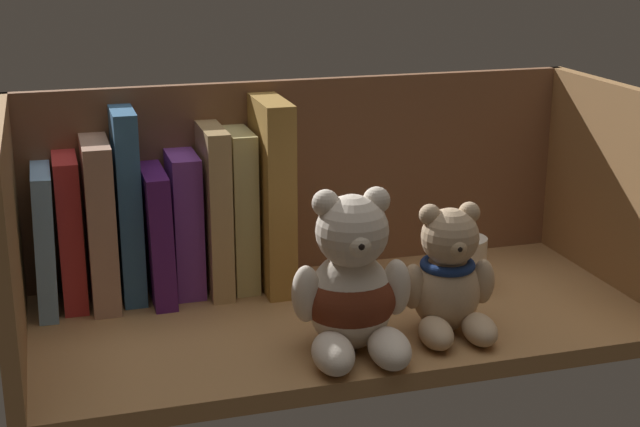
{
  "coord_description": "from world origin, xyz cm",
  "views": [
    {
      "loc": [
        -30.61,
        -93.89,
        44.38
      ],
      "look_at": [
        -2.63,
        0.0,
        14.25
      ],
      "focal_mm": 52.69,
      "sensor_mm": 36.0,
      "label": 1
    }
  ],
  "objects_px": {
    "teddy_bear_smaller": "(449,279)",
    "pillar_candle": "(463,262)",
    "book_1": "(70,229)",
    "book_6": "(212,207)",
    "book_2": "(99,220)",
    "book_0": "(44,236)",
    "book_7": "(239,208)",
    "book_5": "(184,222)",
    "book_3": "(127,204)",
    "book_4": "(155,230)",
    "book_8": "(268,191)",
    "teddy_bear_larger": "(352,289)"
  },
  "relations": [
    {
      "from": "book_0",
      "to": "book_4",
      "type": "distance_m",
      "value": 0.13
    },
    {
      "from": "book_7",
      "to": "teddy_bear_larger",
      "type": "xyz_separation_m",
      "value": [
        0.07,
        -0.22,
        -0.03
      ]
    },
    {
      "from": "book_0",
      "to": "book_4",
      "type": "bearing_deg",
      "value": 0.0
    },
    {
      "from": "book_1",
      "to": "book_5",
      "type": "xyz_separation_m",
      "value": [
        0.13,
        0.0,
        -0.0
      ]
    },
    {
      "from": "book_2",
      "to": "book_5",
      "type": "xyz_separation_m",
      "value": [
        0.1,
        0.0,
        -0.01
      ]
    },
    {
      "from": "book_0",
      "to": "book_5",
      "type": "relative_size",
      "value": 0.97
    },
    {
      "from": "book_7",
      "to": "book_8",
      "type": "height_order",
      "value": "book_8"
    },
    {
      "from": "book_1",
      "to": "book_6",
      "type": "relative_size",
      "value": 0.88
    },
    {
      "from": "book_0",
      "to": "teddy_bear_smaller",
      "type": "bearing_deg",
      "value": -26.72
    },
    {
      "from": "book_0",
      "to": "teddy_bear_smaller",
      "type": "xyz_separation_m",
      "value": [
        0.41,
        -0.21,
        -0.02
      ]
    },
    {
      "from": "book_3",
      "to": "book_4",
      "type": "relative_size",
      "value": 1.44
    },
    {
      "from": "book_6",
      "to": "book_8",
      "type": "distance_m",
      "value": 0.07
    },
    {
      "from": "book_2",
      "to": "pillar_candle",
      "type": "bearing_deg",
      "value": -11.71
    },
    {
      "from": "book_7",
      "to": "book_8",
      "type": "distance_m",
      "value": 0.04
    },
    {
      "from": "book_0",
      "to": "book_3",
      "type": "relative_size",
      "value": 0.73
    },
    {
      "from": "book_1",
      "to": "book_7",
      "type": "bearing_deg",
      "value": 0.0
    },
    {
      "from": "book_1",
      "to": "book_4",
      "type": "xyz_separation_m",
      "value": [
        0.1,
        0.0,
        -0.01
      ]
    },
    {
      "from": "book_2",
      "to": "pillar_candle",
      "type": "relative_size",
      "value": 3.12
    },
    {
      "from": "book_3",
      "to": "book_7",
      "type": "xyz_separation_m",
      "value": [
        0.13,
        0.0,
        -0.02
      ]
    },
    {
      "from": "book_6",
      "to": "book_1",
      "type": "bearing_deg",
      "value": 180.0
    },
    {
      "from": "book_5",
      "to": "teddy_bear_smaller",
      "type": "height_order",
      "value": "book_5"
    },
    {
      "from": "book_7",
      "to": "book_8",
      "type": "xyz_separation_m",
      "value": [
        0.04,
        0.0,
        0.02
      ]
    },
    {
      "from": "book_7",
      "to": "book_5",
      "type": "bearing_deg",
      "value": 180.0
    },
    {
      "from": "book_0",
      "to": "teddy_bear_larger",
      "type": "relative_size",
      "value": 0.95
    },
    {
      "from": "book_0",
      "to": "book_1",
      "type": "xyz_separation_m",
      "value": [
        0.03,
        0.0,
        0.01
      ]
    },
    {
      "from": "book_8",
      "to": "teddy_bear_larger",
      "type": "xyz_separation_m",
      "value": [
        0.03,
        -0.22,
        -0.05
      ]
    },
    {
      "from": "book_7",
      "to": "book_6",
      "type": "bearing_deg",
      "value": 180.0
    },
    {
      "from": "book_4",
      "to": "book_6",
      "type": "relative_size",
      "value": 0.78
    },
    {
      "from": "book_0",
      "to": "book_3",
      "type": "bearing_deg",
      "value": 0.0
    },
    {
      "from": "teddy_bear_smaller",
      "to": "pillar_candle",
      "type": "distance_m",
      "value": 0.14
    },
    {
      "from": "book_7",
      "to": "teddy_bear_smaller",
      "type": "height_order",
      "value": "book_7"
    },
    {
      "from": "book_4",
      "to": "book_6",
      "type": "distance_m",
      "value": 0.07
    },
    {
      "from": "book_5",
      "to": "book_8",
      "type": "relative_size",
      "value": 0.73
    },
    {
      "from": "book_5",
      "to": "book_3",
      "type": "bearing_deg",
      "value": 180.0
    },
    {
      "from": "book_0",
      "to": "teddy_bear_smaller",
      "type": "distance_m",
      "value": 0.46
    },
    {
      "from": "book_2",
      "to": "book_7",
      "type": "distance_m",
      "value": 0.17
    },
    {
      "from": "book_3",
      "to": "book_6",
      "type": "relative_size",
      "value": 1.12
    },
    {
      "from": "book_1",
      "to": "teddy_bear_larger",
      "type": "relative_size",
      "value": 1.02
    },
    {
      "from": "teddy_bear_smaller",
      "to": "pillar_candle",
      "type": "xyz_separation_m",
      "value": [
        0.07,
        0.12,
        -0.03
      ]
    },
    {
      "from": "teddy_bear_larger",
      "to": "book_2",
      "type": "bearing_deg",
      "value": 136.92
    },
    {
      "from": "book_7",
      "to": "teddy_bear_smaller",
      "type": "distance_m",
      "value": 0.28
    },
    {
      "from": "book_3",
      "to": "teddy_bear_larger",
      "type": "height_order",
      "value": "book_3"
    },
    {
      "from": "book_5",
      "to": "teddy_bear_smaller",
      "type": "xyz_separation_m",
      "value": [
        0.25,
        -0.21,
        -0.02
      ]
    },
    {
      "from": "pillar_candle",
      "to": "teddy_bear_larger",
      "type": "bearing_deg",
      "value": -144.63
    },
    {
      "from": "book_1",
      "to": "book_5",
      "type": "relative_size",
      "value": 1.04
    },
    {
      "from": "book_1",
      "to": "book_6",
      "type": "height_order",
      "value": "book_6"
    },
    {
      "from": "teddy_bear_smaller",
      "to": "book_5",
      "type": "bearing_deg",
      "value": 140.46
    },
    {
      "from": "book_6",
      "to": "teddy_bear_smaller",
      "type": "relative_size",
      "value": 1.4
    },
    {
      "from": "book_0",
      "to": "book_2",
      "type": "height_order",
      "value": "book_2"
    },
    {
      "from": "book_5",
      "to": "book_8",
      "type": "xyz_separation_m",
      "value": [
        0.1,
        0.0,
        0.03
      ]
    }
  ]
}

